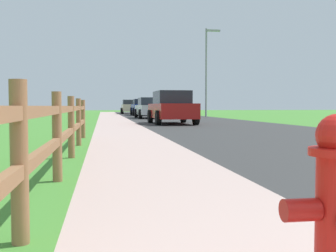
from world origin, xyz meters
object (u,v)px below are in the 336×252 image
Objects in this scene: parked_car_silver at (151,108)px; parked_car_beige at (130,107)px; parked_suv_red at (172,107)px; street_lamp at (207,65)px; parked_car_blue at (143,107)px.

parked_car_beige is (-0.35, 16.80, 0.05)m from parked_car_silver.
parked_suv_red is 9.37m from parked_car_silver.
parked_car_beige is 16.17m from street_lamp.
parked_car_beige is at bearing 91.20° from parked_car_silver.
street_lamp is (5.03, -15.01, 3.27)m from parked_car_beige.
parked_car_beige is 0.73× the size of street_lamp.
parked_car_blue is at bearing 88.82° from parked_suv_red.
parked_car_beige is at bearing 94.57° from parked_car_blue.
parked_suv_red reaches higher than parked_car_silver.
parked_suv_red reaches higher than parked_car_beige.
parked_car_silver is at bearing -88.80° from parked_car_beige.
parked_car_beige is (-0.65, 8.13, -0.01)m from parked_car_blue.
parked_car_silver is 0.95× the size of parked_car_beige.
parked_car_blue reaches higher than parked_car_silver.
parked_car_silver is 0.69× the size of street_lamp.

